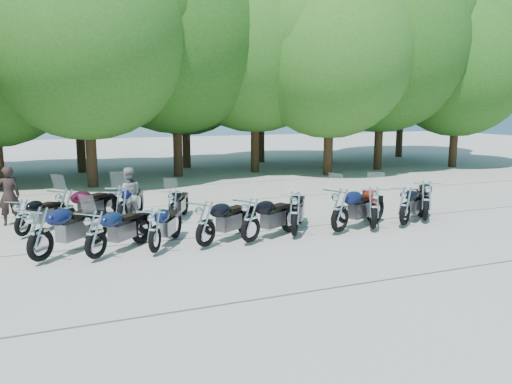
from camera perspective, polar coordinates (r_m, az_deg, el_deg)
name	(u,v)px	position (r m, az deg, el deg)	size (l,w,h in m)	color
ground	(279,246)	(12.28, 2.61, -6.17)	(90.00, 90.00, 0.00)	gray
tree_3	(85,32)	(22.23, -19.00, 16.87)	(8.70, 8.70, 10.67)	#3A2614
tree_4	(175,36)	(24.67, -9.27, 17.24)	(9.13, 9.13, 11.20)	#3A2614
tree_5	(255,41)	(25.97, -0.12, 16.84)	(9.04, 9.04, 11.10)	#3A2614
tree_6	(330,55)	(25.02, 8.49, 15.25)	(8.00, 8.00, 9.82)	#3A2614
tree_7	(382,48)	(27.85, 14.24, 15.69)	(8.79, 8.79, 10.79)	#3A2614
tree_8	(459,68)	(30.26, 22.15, 13.04)	(7.53, 7.53, 9.25)	#3A2614
tree_11	(76,63)	(27.29, -19.90, 13.66)	(7.56, 7.56, 9.28)	#3A2614
tree_12	(185,62)	(28.13, -8.17, 14.46)	(7.88, 7.88, 9.67)	#3A2614
tree_13	(261,61)	(30.63, 0.57, 14.75)	(8.31, 8.31, 10.20)	#3A2614
tree_14	(331,65)	(31.13, 8.60, 14.18)	(8.02, 8.02, 9.84)	#3A2614
tree_15	(404,50)	(35.31, 16.52, 15.31)	(9.67, 9.67, 11.86)	#3A2614
motorcycle_0	(40,233)	(11.65, -23.50, -4.27)	(0.76, 2.50, 1.41)	#0E163F
motorcycle_1	(95,233)	(11.46, -17.89, -4.50)	(0.69, 2.26, 1.28)	#0D1A3A
motorcycle_2	(155,229)	(11.59, -11.52, -4.17)	(0.67, 2.19, 1.24)	#0D1639
motorcycle_3	(206,222)	(11.88, -5.79, -3.49)	(0.71, 2.32, 1.31)	black
motorcycle_4	(251,219)	(12.19, -0.63, -3.10)	(0.71, 2.32, 1.31)	black
motorcycle_5	(295,212)	(12.83, 4.46, -2.33)	(0.74, 2.44, 1.38)	black
motorcycle_6	(340,209)	(13.34, 9.58, -1.91)	(0.76, 2.49, 1.41)	#0B1334
motorcycle_7	(374,206)	(13.88, 13.29, -1.61)	(0.75, 2.46, 1.39)	#A01605
motorcycle_8	(405,205)	(14.54, 16.69, -1.42)	(0.71, 2.32, 1.31)	black
motorcycle_9	(426,199)	(15.33, 18.86, -0.80)	(0.75, 2.47, 1.40)	black
motorcycle_10	(22,217)	(14.16, -25.16, -2.56)	(0.62, 2.04, 1.15)	black
motorcycle_11	(66,208)	(14.26, -20.89, -1.76)	(0.73, 2.41, 1.36)	#390718
motorcycle_12	(122,204)	(14.36, -15.08, -1.37)	(0.73, 2.41, 1.36)	#0C0C36
motorcycle_13	(173,205)	(14.37, -9.51, -1.53)	(0.63, 2.09, 1.18)	black
rider_0	(9,196)	(15.90, -26.43, -0.37)	(0.62, 0.41, 1.71)	black
rider_1	(128,196)	(14.89, -14.41, -0.39)	(0.80, 0.62, 1.65)	gray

